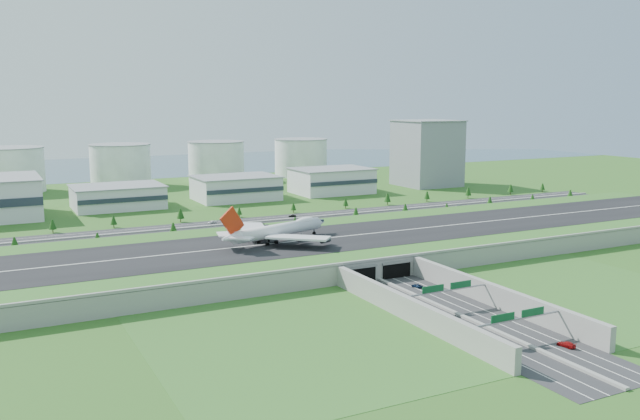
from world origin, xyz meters
name	(u,v)px	position (x,y,z in m)	size (l,w,h in m)	color
ground	(323,255)	(0.00, 0.00, 0.00)	(1200.00, 1200.00, 0.00)	#275C1C
airfield_deck	(323,247)	(0.00, -0.09, 4.12)	(520.00, 100.00, 9.20)	gray
underpass_road	(454,304)	(0.00, -99.42, 3.43)	(38.80, 120.40, 8.00)	#28282B
sign_gantry_near	(447,291)	(0.00, -95.04, 6.95)	(38.70, 0.70, 9.80)	gray
sign_gantry_far	(518,320)	(0.00, -130.04, 6.95)	(38.70, 0.70, 9.80)	gray
north_expressway	(251,223)	(0.00, 95.00, 0.06)	(560.00, 36.00, 0.12)	#28282B
tree_row	(276,213)	(17.05, 95.67, 4.87)	(501.16, 48.68, 8.48)	#3D2819
hangar_mid_a	(118,197)	(-60.00, 190.00, 7.50)	(58.00, 42.00, 15.00)	silver
hangar_mid_b	(236,188)	(25.00, 190.00, 8.50)	(58.00, 42.00, 17.00)	silver
hangar_mid_c	(331,181)	(105.00, 190.00, 9.50)	(58.00, 42.00, 19.00)	silver
office_tower	(427,153)	(200.00, 195.00, 27.50)	(46.00, 46.00, 55.00)	gray
fuel_tank_a	(11,170)	(-120.00, 310.00, 17.50)	(50.00, 50.00, 35.00)	silver
fuel_tank_b	(121,166)	(-35.00, 310.00, 17.50)	(50.00, 50.00, 35.00)	silver
fuel_tank_c	(216,161)	(50.00, 310.00, 17.50)	(50.00, 50.00, 35.00)	silver
fuel_tank_d	(301,158)	(135.00, 310.00, 17.50)	(50.00, 50.00, 35.00)	silver
bay_water	(124,167)	(0.00, 480.00, 0.03)	(1200.00, 260.00, 0.06)	#345063
boeing_747	(277,230)	(-22.34, 3.09, 13.66)	(61.98, 57.63, 19.89)	silver
car_0	(409,304)	(-8.95, -84.88, 0.89)	(1.81, 4.50, 1.53)	#AEADB2
car_1	(470,328)	(-6.22, -115.47, 0.79)	(1.42, 4.07, 1.34)	silver
car_2	(417,286)	(7.43, -66.52, 0.78)	(2.20, 4.77, 1.33)	#0B1D39
car_3	(566,344)	(9.89, -140.35, 0.96)	(2.36, 5.80, 1.68)	maroon
car_5	(292,216)	(30.57, 102.10, 0.92)	(1.69, 4.85, 1.60)	black
car_6	(459,206)	(150.76, 88.54, 0.79)	(2.23, 4.84, 1.35)	#B9BABF
car_7	(212,222)	(-21.27, 103.86, 0.94)	(2.30, 5.67, 1.65)	white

